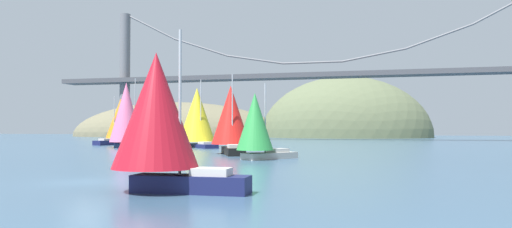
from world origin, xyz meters
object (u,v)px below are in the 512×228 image
(sailboat_green_sail, at_px, (257,125))
(sailboat_red_spinnaker, at_px, (231,117))
(sailboat_crimson_sail, at_px, (159,115))
(sailboat_yellow_sail, at_px, (197,116))
(sailboat_pink_spinnaker, at_px, (127,114))
(sailboat_orange_sail, at_px, (120,120))

(sailboat_green_sail, xyz_separation_m, sailboat_red_spinnaker, (-5.54, 9.34, 0.94))
(sailboat_crimson_sail, relative_size, sailboat_yellow_sail, 0.73)
(sailboat_green_sail, relative_size, sailboat_pink_spinnaker, 0.68)
(sailboat_crimson_sail, xyz_separation_m, sailboat_pink_spinnaker, (-27.62, 45.65, 1.58))
(sailboat_green_sail, height_order, sailboat_yellow_sail, sailboat_yellow_sail)
(sailboat_crimson_sail, height_order, sailboat_pink_spinnaker, sailboat_pink_spinnaker)
(sailboat_green_sail, relative_size, sailboat_crimson_sail, 0.96)
(sailboat_green_sail, bearing_deg, sailboat_orange_sail, 135.37)
(sailboat_orange_sail, distance_m, sailboat_yellow_sail, 20.05)
(sailboat_crimson_sail, bearing_deg, sailboat_red_spinnaker, 101.55)
(sailboat_crimson_sail, height_order, sailboat_red_spinnaker, sailboat_red_spinnaker)
(sailboat_green_sail, distance_m, sailboat_orange_sail, 49.03)
(sailboat_orange_sail, height_order, sailboat_pink_spinnaker, sailboat_pink_spinnaker)
(sailboat_pink_spinnaker, bearing_deg, sailboat_orange_sail, 124.23)
(sailboat_crimson_sail, bearing_deg, sailboat_green_sail, 92.92)
(sailboat_crimson_sail, relative_size, sailboat_red_spinnaker, 0.84)
(sailboat_green_sail, height_order, sailboat_pink_spinnaker, sailboat_pink_spinnaker)
(sailboat_orange_sail, bearing_deg, sailboat_red_spinnaker, -40.54)
(sailboat_pink_spinnaker, bearing_deg, sailboat_red_spinnaker, -31.20)
(sailboat_green_sail, xyz_separation_m, sailboat_yellow_sail, (-16.52, 26.41, 1.61))
(sailboat_red_spinnaker, bearing_deg, sailboat_crimson_sail, -78.45)
(sailboat_orange_sail, relative_size, sailboat_yellow_sail, 0.86)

